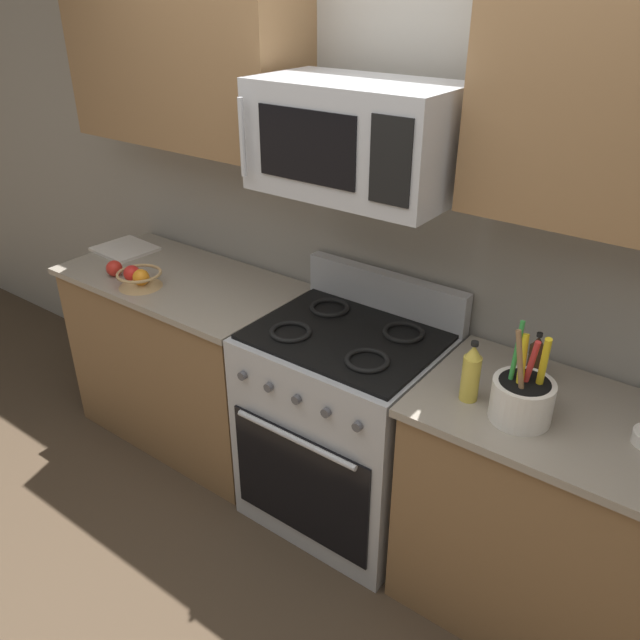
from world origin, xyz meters
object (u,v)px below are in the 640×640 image
at_px(fruit_basket, 139,278).
at_px(apple_loose, 114,268).
at_px(utensil_crock, 522,398).
at_px(bottle_soy, 535,359).
at_px(cutting_board, 125,249).
at_px(bottle_oil, 471,373).
at_px(microwave, 356,138).
at_px(range_oven, 345,425).

distance_m(fruit_basket, apple_loose, 0.19).
relative_size(utensil_crock, apple_loose, 4.33).
distance_m(utensil_crock, bottle_soy, 0.25).
height_order(apple_loose, cutting_board, apple_loose).
height_order(apple_loose, bottle_oil, bottle_oil).
height_order(microwave, cutting_board, microwave).
height_order(range_oven, utensil_crock, utensil_crock).
bearing_deg(bottle_oil, bottle_soy, 61.52).
xyz_separation_m(utensil_crock, fruit_basket, (-1.80, -0.08, -0.04)).
bearing_deg(bottle_oil, range_oven, 169.71).
bearing_deg(range_oven, fruit_basket, -170.04).
distance_m(range_oven, cutting_board, 1.53).
height_order(range_oven, cutting_board, range_oven).
bearing_deg(fruit_basket, microwave, 11.42).
distance_m(microwave, bottle_soy, 1.00).
bearing_deg(fruit_basket, apple_loose, 177.40).
relative_size(microwave, apple_loose, 9.28).
bearing_deg(microwave, range_oven, -89.94).
distance_m(cutting_board, bottle_oil, 2.05).
bearing_deg(bottle_oil, apple_loose, -177.77).
relative_size(microwave, utensil_crock, 2.14).
bearing_deg(cutting_board, fruit_basket, -30.44).
height_order(range_oven, fruit_basket, range_oven).
relative_size(fruit_basket, bottle_oil, 0.93).
height_order(utensil_crock, apple_loose, utensil_crock).
distance_m(cutting_board, bottle_soy, 2.18).
bearing_deg(utensil_crock, bottle_soy, 101.23).
bearing_deg(apple_loose, bottle_oil, 2.23).
bearing_deg(fruit_basket, cutting_board, 149.56).
height_order(cutting_board, bottle_oil, bottle_oil).
distance_m(range_oven, utensil_crock, 0.92).
bearing_deg(microwave, cutting_board, 178.57).
xyz_separation_m(utensil_crock, apple_loose, (-2.00, -0.07, -0.04)).
height_order(utensil_crock, bottle_oil, utensil_crock).
xyz_separation_m(range_oven, fruit_basket, (-1.05, -0.18, 0.48)).
xyz_separation_m(range_oven, apple_loose, (-1.24, -0.17, 0.48)).
bearing_deg(utensil_crock, bottle_oil, 178.93).
bearing_deg(range_oven, apple_loose, -171.97).
xyz_separation_m(microwave, cutting_board, (-1.47, 0.04, -0.77)).
bearing_deg(range_oven, microwave, 90.06).
distance_m(utensil_crock, apple_loose, 2.00).
distance_m(fruit_basket, cutting_board, 0.49).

